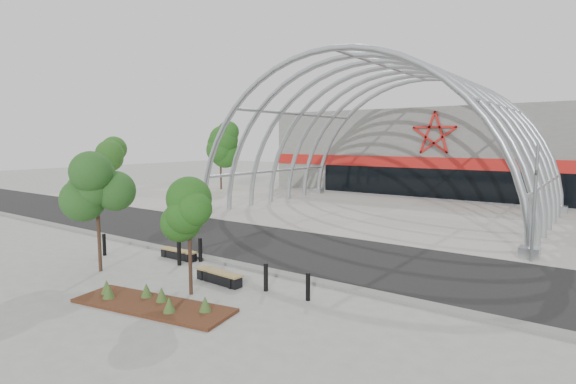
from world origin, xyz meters
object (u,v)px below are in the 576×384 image
at_px(street_tree_0, 97,193).
at_px(bollard_2, 200,250).
at_px(signal_pole, 534,201).
at_px(bench_1, 219,277).
at_px(bench_0, 179,254).
at_px(street_tree_1, 189,216).

relative_size(street_tree_0, bollard_2, 4.23).
relative_size(signal_pole, bench_1, 2.38).
height_order(signal_pole, bench_0, signal_pole).
bearing_deg(signal_pole, street_tree_1, -128.14).
relative_size(street_tree_0, bench_0, 2.23).
height_order(street_tree_0, bench_0, street_tree_0).
bearing_deg(bench_1, bollard_2, 148.81).
bearing_deg(bollard_2, signal_pole, 35.11).
xyz_separation_m(street_tree_0, bollard_2, (2.16, 3.24, -2.57)).
relative_size(street_tree_1, bench_1, 1.77).
bearing_deg(bollard_2, street_tree_1, -47.75).
distance_m(street_tree_0, bench_1, 5.83).
bearing_deg(bench_1, bench_0, 159.95).
bearing_deg(street_tree_0, bench_0, 70.52).
bearing_deg(bench_0, street_tree_0, -109.48).
height_order(street_tree_1, bench_1, street_tree_1).
relative_size(signal_pole, bench_0, 2.56).
relative_size(bench_0, bollard_2, 1.90).
bearing_deg(street_tree_1, street_tree_0, -177.20).
bearing_deg(bollard_2, bench_1, -31.19).
relative_size(signal_pole, bollard_2, 4.88).
bearing_deg(bench_1, street_tree_0, -161.20).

